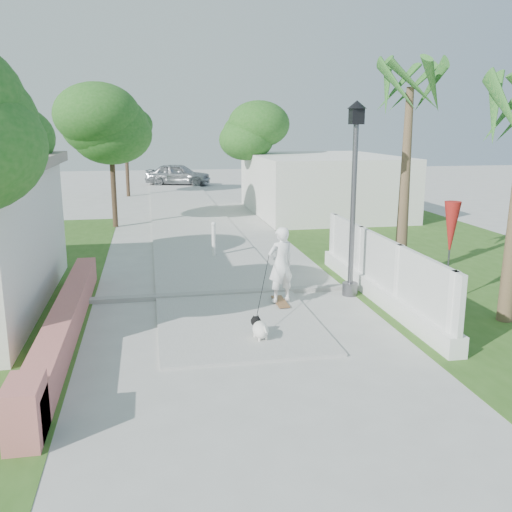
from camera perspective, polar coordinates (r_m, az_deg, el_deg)
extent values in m
plane|color=#B7B7B2|center=(7.98, 2.83, -16.43)|extent=(90.00, 90.00, 0.00)
cube|color=#B7B7B2|center=(27.08, -7.06, 4.63)|extent=(3.20, 36.00, 0.06)
cube|color=#999993|center=(13.43, -3.13, -3.77)|extent=(6.50, 0.25, 0.10)
cube|color=#30561B|center=(17.54, 19.23, -0.64)|extent=(8.00, 20.00, 0.01)
cube|color=#C16C63|center=(11.46, -18.44, -6.10)|extent=(0.45, 8.00, 0.60)
cube|color=#C16C63|center=(7.96, -22.10, -14.24)|extent=(0.45, 0.80, 0.80)
cube|color=white|center=(13.32, 12.14, -3.51)|extent=(0.35, 7.00, 0.40)
cube|color=white|center=(13.13, 12.29, -0.37)|extent=(0.10, 7.00, 1.10)
cube|color=white|center=(10.42, 19.04, -5.43)|extent=(0.14, 0.14, 1.50)
cube|color=white|center=(12.29, 14.04, -2.34)|extent=(0.14, 0.14, 1.50)
cube|color=white|center=(14.26, 10.40, -0.06)|extent=(0.14, 0.14, 1.50)
cube|color=white|center=(16.10, 7.87, 1.52)|extent=(0.14, 0.14, 1.50)
cube|color=silver|center=(26.04, 6.55, 7.13)|extent=(6.00, 8.00, 2.60)
cylinder|color=#59595E|center=(13.60, 9.37, -3.27)|extent=(0.36, 0.36, 0.30)
cylinder|color=#59595E|center=(13.21, 9.67, 4.46)|extent=(0.12, 0.12, 4.00)
cube|color=black|center=(13.07, 10.02, 13.60)|extent=(0.28, 0.28, 0.35)
cone|color=black|center=(13.08, 10.07, 14.69)|extent=(0.44, 0.44, 0.18)
cylinder|color=white|center=(17.20, -4.25, 1.49)|extent=(0.12, 0.12, 1.00)
sphere|color=white|center=(17.10, -4.28, 3.20)|extent=(0.14, 0.14, 0.14)
cylinder|color=#59595E|center=(13.29, 18.70, -0.38)|extent=(0.04, 0.04, 2.00)
cone|color=#AD2118|center=(13.16, 18.92, 2.58)|extent=(0.36, 0.36, 1.20)
cylinder|color=#4C3826|center=(22.88, -14.11, 7.60)|extent=(0.20, 0.20, 3.85)
ellipsoid|color=#1D5719|center=(22.79, -14.34, 11.73)|extent=(3.40, 3.40, 2.55)
ellipsoid|color=#1D5719|center=(22.58, -13.90, 12.64)|extent=(2.89, 2.89, 2.18)
ellipsoid|color=#1D5719|center=(23.01, -14.92, 13.45)|extent=(2.55, 2.55, 1.90)
cylinder|color=#4C3826|center=(27.27, -0.37, 8.42)|extent=(0.20, 0.20, 3.50)
ellipsoid|color=#1D5719|center=(27.20, -0.37, 11.58)|extent=(3.00, 3.00, 2.25)
ellipsoid|color=#1D5719|center=(27.03, 0.13, 12.31)|extent=(2.55, 2.55, 1.92)
ellipsoid|color=#1D5719|center=(27.35, -0.88, 13.05)|extent=(2.25, 2.25, 1.68)
cylinder|color=#4C3826|center=(32.83, -12.80, 9.19)|extent=(0.20, 0.20, 3.85)
ellipsoid|color=#1D5719|center=(32.77, -12.94, 12.06)|extent=(3.20, 3.20, 2.40)
ellipsoid|color=#1D5719|center=(32.56, -12.63, 12.69)|extent=(2.72, 2.72, 2.05)
ellipsoid|color=#1D5719|center=(32.98, -13.35, 13.26)|extent=(2.40, 2.40, 1.79)
cone|color=brown|center=(14.73, 14.64, 6.66)|extent=(0.32, 0.32, 4.80)
cube|color=brown|center=(12.68, 2.44, -4.56)|extent=(0.50, 0.90, 0.02)
imported|color=white|center=(12.46, 2.48, -0.85)|extent=(0.70, 0.57, 1.67)
cylinder|color=gray|center=(12.40, 2.41, -5.28)|extent=(0.03, 0.06, 0.06)
cylinder|color=gray|center=(12.43, 3.11, -5.23)|extent=(0.03, 0.06, 0.06)
cylinder|color=gray|center=(12.98, 1.79, -4.43)|extent=(0.03, 0.06, 0.06)
cylinder|color=gray|center=(13.01, 2.46, -4.39)|extent=(0.03, 0.06, 0.06)
ellipsoid|color=white|center=(10.59, 0.45, -7.38)|extent=(0.38, 0.53, 0.30)
sphere|color=black|center=(10.76, -0.02, -6.54)|extent=(0.19, 0.19, 0.19)
sphere|color=white|center=(10.85, -0.20, -6.50)|extent=(0.09, 0.09, 0.09)
cone|color=black|center=(10.71, -0.25, -6.11)|extent=(0.06, 0.06, 0.07)
cone|color=black|center=(10.75, 0.20, -6.05)|extent=(0.06, 0.06, 0.07)
cylinder|color=white|center=(10.72, -0.13, -8.04)|extent=(0.04, 0.04, 0.14)
cylinder|color=white|center=(10.77, 0.55, -7.94)|extent=(0.04, 0.04, 0.14)
cylinder|color=white|center=(10.53, 0.34, -8.45)|extent=(0.04, 0.04, 0.14)
cylinder|color=white|center=(10.58, 1.03, -8.35)|extent=(0.04, 0.04, 0.14)
cylinder|color=white|center=(10.37, 0.94, -7.38)|extent=(0.05, 0.12, 0.12)
imported|color=#95989C|center=(38.43, -7.78, 8.09)|extent=(4.56, 2.93, 1.44)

